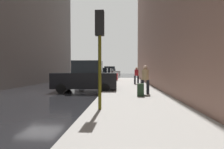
{
  "coord_description": "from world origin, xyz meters",
  "views": [
    {
      "loc": [
        5.33,
        -11.08,
        1.61
      ],
      "look_at": [
        4.24,
        7.12,
        1.1
      ],
      "focal_mm": 28.0,
      "sensor_mm": 36.0,
      "label": 1
    }
  ],
  "objects_px": {
    "parked_silver_sedan": "(97,77)",
    "parked_blue_sedan": "(111,73)",
    "rolling_suitcase": "(141,90)",
    "duffel_bag": "(140,86)",
    "fire_hydrant": "(113,82)",
    "pedestrian_in_red_jacket": "(136,75)",
    "traffic_light": "(100,38)",
    "parked_black_suv": "(86,78)",
    "parked_red_hatchback": "(103,75)",
    "parked_white_van": "(109,73)",
    "pedestrian_in_tan_coat": "(145,78)",
    "parked_gray_coupe": "(106,74)"
  },
  "relations": [
    {
      "from": "parked_gray_coupe",
      "to": "parked_blue_sedan",
      "type": "relative_size",
      "value": 1.01
    },
    {
      "from": "parked_blue_sedan",
      "to": "duffel_bag",
      "type": "xyz_separation_m",
      "value": [
        4.05,
        -26.29,
        -0.56
      ]
    },
    {
      "from": "traffic_light",
      "to": "pedestrian_in_red_jacket",
      "type": "bearing_deg",
      "value": 78.84
    },
    {
      "from": "parked_white_van",
      "to": "parked_blue_sedan",
      "type": "distance_m",
      "value": 5.48
    },
    {
      "from": "pedestrian_in_tan_coat",
      "to": "pedestrian_in_red_jacket",
      "type": "distance_m",
      "value": 7.24
    },
    {
      "from": "fire_hydrant",
      "to": "pedestrian_in_red_jacket",
      "type": "xyz_separation_m",
      "value": [
        2.3,
        2.02,
        0.61
      ]
    },
    {
      "from": "parked_silver_sedan",
      "to": "rolling_suitcase",
      "type": "distance_m",
      "value": 9.22
    },
    {
      "from": "parked_silver_sedan",
      "to": "pedestrian_in_tan_coat",
      "type": "distance_m",
      "value": 8.67
    },
    {
      "from": "traffic_light",
      "to": "rolling_suitcase",
      "type": "height_order",
      "value": "traffic_light"
    },
    {
      "from": "parked_white_van",
      "to": "traffic_light",
      "type": "relative_size",
      "value": 1.28
    },
    {
      "from": "parked_silver_sedan",
      "to": "fire_hydrant",
      "type": "height_order",
      "value": "parked_silver_sedan"
    },
    {
      "from": "parked_red_hatchback",
      "to": "rolling_suitcase",
      "type": "relative_size",
      "value": 4.1
    },
    {
      "from": "parked_gray_coupe",
      "to": "pedestrian_in_red_jacket",
      "type": "bearing_deg",
      "value": -69.65
    },
    {
      "from": "parked_gray_coupe",
      "to": "pedestrian_in_tan_coat",
      "type": "relative_size",
      "value": 2.48
    },
    {
      "from": "fire_hydrant",
      "to": "traffic_light",
      "type": "xyz_separation_m",
      "value": [
        0.05,
        -9.4,
        2.26
      ]
    },
    {
      "from": "fire_hydrant",
      "to": "duffel_bag",
      "type": "relative_size",
      "value": 1.6
    },
    {
      "from": "parked_silver_sedan",
      "to": "parked_red_hatchback",
      "type": "relative_size",
      "value": 0.99
    },
    {
      "from": "parked_silver_sedan",
      "to": "parked_blue_sedan",
      "type": "relative_size",
      "value": 1.01
    },
    {
      "from": "parked_black_suv",
      "to": "duffel_bag",
      "type": "distance_m",
      "value": 4.29
    },
    {
      "from": "parked_black_suv",
      "to": "parked_red_hatchback",
      "type": "xyz_separation_m",
      "value": [
        0.0,
        11.3,
        -0.18
      ]
    },
    {
      "from": "parked_blue_sedan",
      "to": "pedestrian_in_red_jacket",
      "type": "height_order",
      "value": "pedestrian_in_red_jacket"
    },
    {
      "from": "parked_silver_sedan",
      "to": "parked_white_van",
      "type": "relative_size",
      "value": 0.92
    },
    {
      "from": "parked_blue_sedan",
      "to": "rolling_suitcase",
      "type": "relative_size",
      "value": 4.04
    },
    {
      "from": "parked_black_suv",
      "to": "parked_white_van",
      "type": "distance_m",
      "value": 22.02
    },
    {
      "from": "parked_gray_coupe",
      "to": "fire_hydrant",
      "type": "distance_m",
      "value": 13.22
    },
    {
      "from": "fire_hydrant",
      "to": "rolling_suitcase",
      "type": "height_order",
      "value": "rolling_suitcase"
    },
    {
      "from": "parked_red_hatchback",
      "to": "traffic_light",
      "type": "height_order",
      "value": "traffic_light"
    },
    {
      "from": "parked_red_hatchback",
      "to": "rolling_suitcase",
      "type": "height_order",
      "value": "parked_red_hatchback"
    },
    {
      "from": "parked_red_hatchback",
      "to": "parked_gray_coupe",
      "type": "distance_m",
      "value": 4.94
    },
    {
      "from": "duffel_bag",
      "to": "pedestrian_in_red_jacket",
      "type": "bearing_deg",
      "value": 89.23
    },
    {
      "from": "parked_gray_coupe",
      "to": "pedestrian_in_red_jacket",
      "type": "relative_size",
      "value": 2.48
    },
    {
      "from": "pedestrian_in_tan_coat",
      "to": "rolling_suitcase",
      "type": "relative_size",
      "value": 1.64
    },
    {
      "from": "traffic_light",
      "to": "duffel_bag",
      "type": "distance_m",
      "value": 8.15
    },
    {
      "from": "parked_red_hatchback",
      "to": "parked_gray_coupe",
      "type": "relative_size",
      "value": 1.0
    },
    {
      "from": "parked_silver_sedan",
      "to": "traffic_light",
      "type": "distance_m",
      "value": 12.13
    },
    {
      "from": "fire_hydrant",
      "to": "duffel_bag",
      "type": "bearing_deg",
      "value": -40.87
    },
    {
      "from": "parked_black_suv",
      "to": "rolling_suitcase",
      "type": "relative_size",
      "value": 4.49
    },
    {
      "from": "parked_gray_coupe",
      "to": "pedestrian_in_tan_coat",
      "type": "bearing_deg",
      "value": -77.54
    },
    {
      "from": "pedestrian_in_red_jacket",
      "to": "duffel_bag",
      "type": "distance_m",
      "value": 4.05
    },
    {
      "from": "fire_hydrant",
      "to": "pedestrian_in_tan_coat",
      "type": "height_order",
      "value": "pedestrian_in_tan_coat"
    },
    {
      "from": "parked_red_hatchback",
      "to": "parked_blue_sedan",
      "type": "bearing_deg",
      "value": 90.0
    },
    {
      "from": "pedestrian_in_tan_coat",
      "to": "parked_black_suv",
      "type": "bearing_deg",
      "value": 152.95
    },
    {
      "from": "fire_hydrant",
      "to": "duffel_bag",
      "type": "height_order",
      "value": "fire_hydrant"
    },
    {
      "from": "parked_blue_sedan",
      "to": "fire_hydrant",
      "type": "xyz_separation_m",
      "value": [
        1.8,
        -24.34,
        -0.35
      ]
    },
    {
      "from": "duffel_bag",
      "to": "fire_hydrant",
      "type": "bearing_deg",
      "value": 139.13
    },
    {
      "from": "parked_black_suv",
      "to": "rolling_suitcase",
      "type": "bearing_deg",
      "value": -37.56
    },
    {
      "from": "parked_gray_coupe",
      "to": "pedestrian_in_tan_coat",
      "type": "xyz_separation_m",
      "value": [
        4.05,
        -18.31,
        0.26
      ]
    },
    {
      "from": "parked_silver_sedan",
      "to": "traffic_light",
      "type": "relative_size",
      "value": 1.18
    },
    {
      "from": "pedestrian_in_tan_coat",
      "to": "pedestrian_in_red_jacket",
      "type": "height_order",
      "value": "same"
    },
    {
      "from": "parked_white_van",
      "to": "duffel_bag",
      "type": "relative_size",
      "value": 10.5
    }
  ]
}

